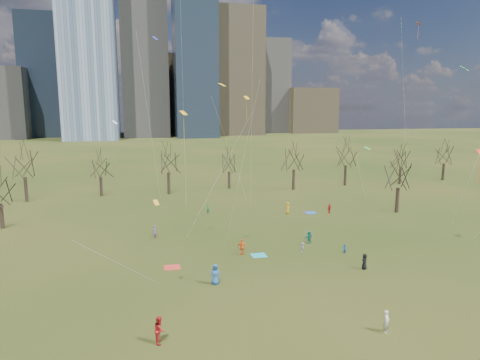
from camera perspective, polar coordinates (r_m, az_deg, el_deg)
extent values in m
plane|color=black|center=(43.25, 3.69, -11.81)|extent=(500.00, 500.00, 0.00)
cube|color=slate|center=(233.72, -19.78, 19.72)|extent=(26.00, 26.00, 118.00)
cube|color=slate|center=(245.60, -12.67, 16.80)|extent=(24.00, 24.00, 95.00)
cube|color=#384C66|center=(238.25, -6.08, 18.42)|extent=(22.00, 22.00, 105.00)
cube|color=#726347|center=(260.58, -0.50, 14.05)|extent=(28.00, 28.00, 72.00)
cube|color=#384C66|center=(263.51, -24.23, 12.42)|extent=(25.00, 25.00, 65.00)
cube|color=slate|center=(281.00, 3.92, 12.28)|extent=(22.00, 22.00, 58.00)
cube|color=#726347|center=(279.14, -9.84, 11.15)|extent=(30.00, 30.00, 48.00)
cube|color=#726347|center=(284.32, 9.07, 9.12)|extent=(30.00, 28.00, 28.00)
cylinder|color=black|center=(81.02, -26.63, -1.12)|extent=(0.55, 0.55, 4.28)
cylinder|color=black|center=(81.05, -18.03, -0.80)|extent=(0.52, 0.52, 3.60)
cylinder|color=black|center=(79.85, -9.49, -0.45)|extent=(0.54, 0.54, 4.05)
cylinder|color=black|center=(84.40, -1.47, -0.01)|extent=(0.51, 0.51, 3.38)
cylinder|color=black|center=(83.82, 7.15, 0.05)|extent=(0.54, 0.54, 3.96)
cylinder|color=black|center=(90.40, 13.87, 0.60)|extent=(0.54, 0.54, 4.14)
cylinder|color=black|center=(95.63, 20.56, 0.56)|extent=(0.52, 0.52, 3.51)
cylinder|color=black|center=(104.26, 25.46, 1.00)|extent=(0.53, 0.53, 3.74)
cylinder|color=black|center=(64.75, -29.18, -4.21)|extent=(0.51, 0.51, 3.38)
cylinder|color=black|center=(69.36, 20.23, -2.53)|extent=(0.53, 0.53, 3.83)
cube|color=teal|center=(46.98, 2.52, -10.01)|extent=(1.60, 1.50, 0.03)
cube|color=#2446A9|center=(66.11, 9.39, -4.32)|extent=(1.60, 1.50, 0.03)
cube|color=red|center=(44.18, -9.04, -11.42)|extent=(1.60, 1.50, 0.03)
imported|color=#2559A1|center=(39.50, -3.34, -12.45)|extent=(1.03, 0.77, 1.90)
imported|color=silver|center=(33.59, 18.96, -17.39)|extent=(0.69, 0.70, 1.63)
imported|color=#AF191A|center=(31.13, -10.66, -19.00)|extent=(0.80, 0.99, 1.90)
imported|color=slate|center=(48.16, 8.32, -8.90)|extent=(0.67, 0.85, 1.15)
imported|color=orange|center=(46.79, 0.26, -8.94)|extent=(1.11, 0.62, 1.79)
imported|color=#1B7C6E|center=(51.32, 9.19, -7.54)|extent=(1.47, 0.96, 1.52)
imported|color=black|center=(44.70, 16.27, -10.38)|extent=(0.90, 0.90, 1.58)
imported|color=#8E52A4|center=(53.61, -11.31, -6.80)|extent=(0.64, 0.70, 1.62)
imported|color=#2969B2|center=(48.68, 13.76, -8.94)|extent=(0.53, 0.61, 1.05)
imported|color=#B3191B|center=(66.25, 11.82, -3.71)|extent=(0.95, 0.72, 1.51)
imported|color=orange|center=(64.95, 6.39, -3.72)|extent=(0.76, 0.97, 1.75)
imported|color=#197252|center=(64.63, -4.29, -3.86)|extent=(0.47, 0.61, 1.51)
plane|color=orange|center=(46.55, -7.53, 8.87)|extent=(1.14, 1.10, 0.44)
cylinder|color=silver|center=(45.73, -3.04, 0.21)|extent=(6.54, 3.80, 13.85)
cylinder|color=orange|center=(46.60, -7.49, 6.89)|extent=(0.04, 0.04, 2.70)
plane|color=yellow|center=(41.28, -2.39, 12.57)|extent=(1.01, 1.02, 0.31)
cylinder|color=silver|center=(37.98, -0.10, 0.34)|extent=(1.48, 7.97, 16.53)
cylinder|color=red|center=(52.54, 29.26, 1.14)|extent=(0.04, 0.04, 3.15)
cylinder|color=silver|center=(58.28, -7.65, 12.82)|extent=(1.15, 9.11, 35.46)
plane|color=green|center=(58.26, 27.78, 13.04)|extent=(1.40, 1.36, 0.60)
cylinder|color=silver|center=(54.93, 29.35, 3.26)|extent=(1.03, 8.10, 18.96)
plane|color=blue|center=(69.97, -11.23, 18.06)|extent=(1.21, 1.21, 0.54)
cylinder|color=silver|center=(66.14, -12.02, 7.72)|extent=(2.84, 6.05, 24.89)
plane|color=orange|center=(66.94, 0.88, 10.92)|extent=(1.19, 1.08, 0.53)
cylinder|color=silver|center=(63.22, -1.31, 3.78)|extent=(6.63, 6.78, 15.93)
cylinder|color=orange|center=(66.92, 0.87, 9.38)|extent=(0.04, 0.04, 3.00)
plane|color=gold|center=(34.94, -11.11, -2.95)|extent=(0.70, 0.63, 0.38)
cylinder|color=silver|center=(31.58, -15.28, -11.00)|extent=(5.09, 9.06, 6.90)
plane|color=#E05261|center=(82.11, 22.72, 18.70)|extent=(0.79, 0.99, 0.61)
cylinder|color=silver|center=(77.50, 21.08, 8.83)|extent=(6.10, 4.14, 28.37)
cylinder|color=#E05261|center=(81.88, 22.65, 17.69)|extent=(0.04, 0.04, 2.40)
plane|color=white|center=(69.48, -16.35, 7.41)|extent=(0.96, 1.02, 0.51)
cylinder|color=silver|center=(66.43, -16.32, 2.05)|extent=(0.15, 7.10, 12.19)
cylinder|color=silver|center=(59.98, 1.60, 10.15)|extent=(1.73, 7.70, 29.91)
plane|color=green|center=(69.88, 16.65, 4.08)|extent=(1.44, 1.41, 0.40)
cylinder|color=silver|center=(64.84, 15.83, 0.09)|extent=(6.80, 9.02, 8.15)
cylinder|color=green|center=(70.03, 16.59, 2.85)|extent=(0.04, 0.04, 2.38)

